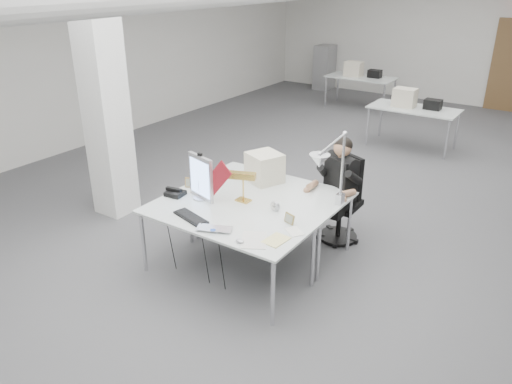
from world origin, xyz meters
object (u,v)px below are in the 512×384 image
monitor (201,177)px  beige_monitor (265,167)px  desk_phone (175,193)px  bankers_lamp (243,186)px  office_chair (340,204)px  architect_lamp (332,173)px  laptop (213,231)px  seated_person (341,173)px  desk_main (225,218)px

monitor → beige_monitor: bearing=84.4°
desk_phone → bankers_lamp: bearing=16.6°
office_chair → architect_lamp: size_ratio=1.08×
laptop → bankers_lamp: bearing=80.1°
seated_person → desk_phone: (-1.41, -1.33, -0.12)m
monitor → desk_phone: bearing=-143.3°
laptop → desk_main: bearing=85.2°
monitor → architect_lamp: 1.44m
laptop → seated_person: bearing=50.9°
office_chair → desk_phone: size_ratio=4.80×
seated_person → bankers_lamp: bearing=-100.0°
office_chair → architect_lamp: 1.09m
seated_person → architect_lamp: 0.83m
architect_lamp → desk_main: bearing=-120.0°
desk_main → bankers_lamp: (-0.06, 0.42, 0.20)m
desk_main → office_chair: office_chair is taller
beige_monitor → seated_person: bearing=50.3°
architect_lamp → beige_monitor: bearing=-176.9°
seated_person → architect_lamp: bearing=-48.8°
architect_lamp → desk_phone: bearing=-139.5°
seated_person → desk_phone: bearing=-112.7°
seated_person → desk_phone: seated_person is taller
laptop → architect_lamp: 1.35m
monitor → desk_main: bearing=-8.3°
office_chair → architect_lamp: (0.23, -0.79, 0.72)m
desk_main → monitor: size_ratio=3.59×
monitor → architect_lamp: architect_lamp is taller
office_chair → laptop: bearing=-81.5°
office_chair → laptop: office_chair is taller
desk_phone → beige_monitor: (0.61, 0.92, 0.15)m
monitor → laptop: size_ratio=1.44×
office_chair → desk_main: bearing=-88.7°
office_chair → architect_lamp: architect_lamp is taller
desk_main → laptop: bearing=-71.6°
desk_main → beige_monitor: bearing=100.1°
desk_main → architect_lamp: bearing=39.4°
desk_main → bankers_lamp: bearing=98.7°
desk_main → seated_person: seated_person is taller
laptop → desk_phone: (-0.90, 0.45, 0.01)m
seated_person → bankers_lamp: seated_person is taller
desk_phone → beige_monitor: beige_monitor is taller
office_chair → laptop: (-0.51, -1.83, 0.29)m
monitor → bankers_lamp: monitor is taller
desk_phone → laptop: bearing=-33.0°
beige_monitor → architect_lamp: size_ratio=0.42×
desk_main → office_chair: size_ratio=1.89×
seated_person → architect_lamp: architect_lamp is taller
office_chair → bankers_lamp: bankers_lamp is taller
laptop → bankers_lamp: (-0.18, 0.76, 0.17)m
seated_person → beige_monitor: 0.90m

